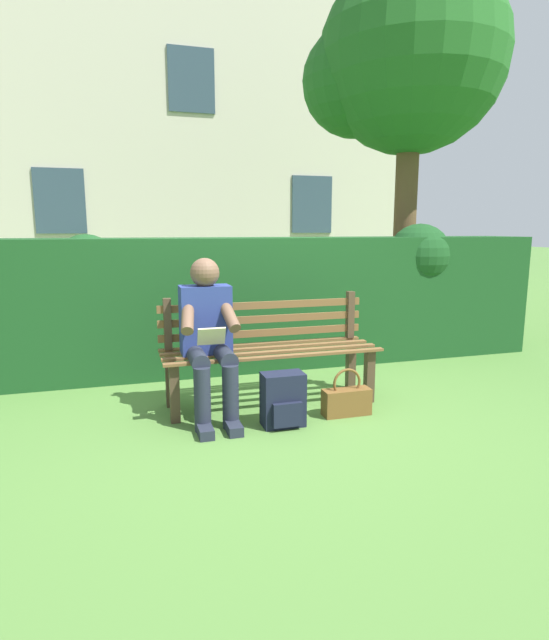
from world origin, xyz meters
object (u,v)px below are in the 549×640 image
object	(u,v)px
person_seated	(208,334)
handbag	(347,400)
backpack	(283,400)
park_bench	(268,348)
tree	(402,65)

from	to	relation	value
person_seated	handbag	world-z (taller)	person_seated
person_seated	backpack	bearing A→B (deg)	142.48
park_bench	handbag	size ratio (longest dim) A/B	4.69
person_seated	handbag	bearing A→B (deg)	163.26
backpack	tree	bearing A→B (deg)	-131.91
park_bench	tree	size ratio (longest dim) A/B	0.38
park_bench	backpack	size ratio (longest dim) A/B	4.44
tree	park_bench	bearing A→B (deg)	42.01
person_seated	backpack	world-z (taller)	person_seated
person_seated	tree	distance (m)	4.52
handbag	person_seated	bearing A→B (deg)	-16.74
park_bench	person_seated	bearing A→B (deg)	19.15
backpack	person_seated	bearing A→B (deg)	-37.52
person_seated	handbag	size ratio (longest dim) A/B	3.22
person_seated	tree	bearing A→B (deg)	-141.36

